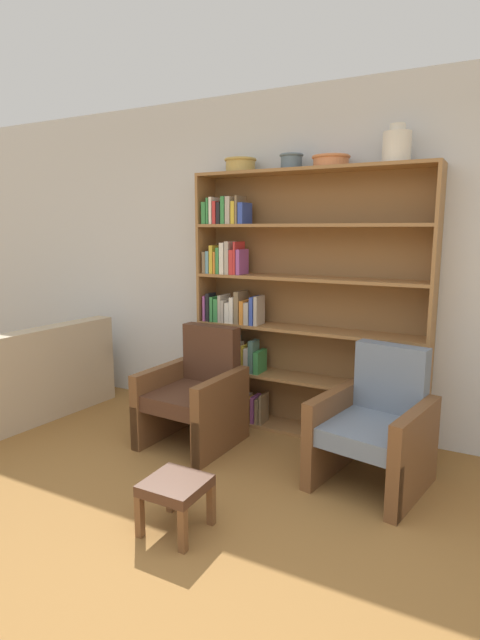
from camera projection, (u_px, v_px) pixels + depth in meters
ground_plane at (162, 616)px, 2.15m from camera, size 24.00×24.00×0.00m
wall_back at (337, 264)px, 3.97m from camera, size 12.00×0.06×2.75m
bookshelf at (286, 311)px, 4.06m from camera, size 1.89×0.30×2.10m
bowl_copper at (240, 165)px, 4.02m from camera, size 0.26×0.26×0.11m
bowl_sage at (291, 161)px, 3.82m from camera, size 0.18×0.18×0.12m
bowl_brass at (331, 161)px, 3.68m from camera, size 0.28×0.28×0.08m
vase_tall at (397, 146)px, 3.45m from camera, size 0.19×0.19×0.26m
couch at (12, 387)px, 4.38m from camera, size 0.95×1.78×0.81m
armchair_leather at (196, 394)px, 3.88m from camera, size 0.68×0.71×0.89m
armchair_cushioned at (375, 427)px, 3.24m from camera, size 0.75×0.79×0.89m
footstool at (176, 490)px, 2.73m from camera, size 0.32×0.32×0.30m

